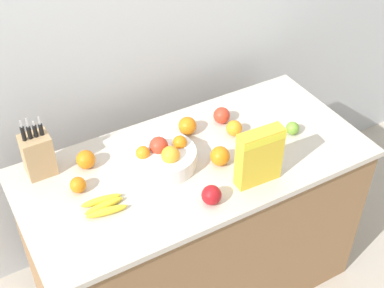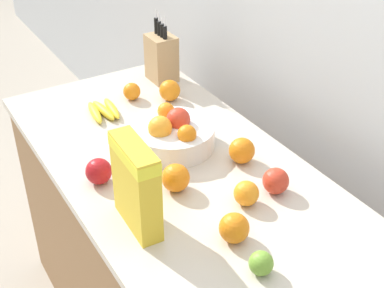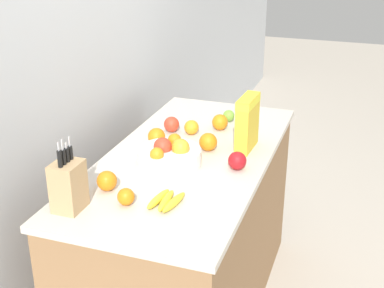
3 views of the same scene
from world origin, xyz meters
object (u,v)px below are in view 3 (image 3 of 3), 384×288
object	(u,v)px
apple_front	(237,161)
orange_mid_left	(208,142)
fruit_bowl	(169,155)
banana_bunch	(166,201)
orange_front_right	(220,122)
orange_back_center	(126,197)
knife_block	(68,185)
orange_front_left	(157,137)
orange_front_center	(107,181)
apple_leftmost	(172,124)
apple_middle	(229,116)
cereal_box	(247,121)
orange_by_cereal	(191,127)

from	to	relation	value
apple_front	orange_mid_left	xyz separation A→B (m)	(0.16, 0.19, 0.00)
fruit_bowl	banana_bunch	bearing A→B (deg)	-160.86
orange_front_right	orange_back_center	distance (m)	0.90
knife_block	apple_front	xyz separation A→B (m)	(0.55, -0.53, -0.06)
orange_front_left	orange_front_center	distance (m)	0.51
apple_leftmost	apple_middle	bearing A→B (deg)	-44.81
apple_leftmost	orange_front_left	xyz separation A→B (m)	(-0.19, 0.01, 0.00)
knife_block	banana_bunch	xyz separation A→B (m)	(0.15, -0.34, -0.09)
knife_block	banana_bunch	distance (m)	0.38
orange_back_center	banana_bunch	bearing A→B (deg)	-69.89
knife_block	apple_front	size ratio (longest dim) A/B	3.56
apple_front	orange_back_center	distance (m)	0.56
orange_mid_left	orange_front_left	world-z (taller)	orange_mid_left
orange_front_left	orange_front_center	size ratio (longest dim) A/B	1.02
knife_block	fruit_bowl	world-z (taller)	knife_block
fruit_bowl	orange_front_right	size ratio (longest dim) A/B	3.43
cereal_box	knife_block	bearing A→B (deg)	150.07
apple_leftmost	orange_front_left	world-z (taller)	orange_front_left
orange_front_left	orange_front_right	world-z (taller)	orange_front_left
orange_mid_left	banana_bunch	bearing A→B (deg)	-179.84
banana_bunch	orange_front_center	distance (m)	0.28
banana_bunch	apple_leftmost	xyz separation A→B (m)	(0.72, 0.26, 0.02)
apple_front	apple_middle	world-z (taller)	apple_front
apple_leftmost	orange_front_right	xyz separation A→B (m)	(0.11, -0.23, 0.00)
apple_front	orange_back_center	bearing A→B (deg)	143.62
orange_mid_left	orange_front_center	bearing A→B (deg)	152.45
fruit_bowl	orange_by_cereal	size ratio (longest dim) A/B	3.79
apple_middle	orange_back_center	world-z (taller)	orange_back_center
apple_front	orange_by_cereal	size ratio (longest dim) A/B	1.10
cereal_box	orange_front_left	distance (m)	0.46
banana_bunch	orange_front_right	size ratio (longest dim) A/B	2.10
orange_front_right	apple_middle	bearing A→B (deg)	-4.75
orange_front_center	orange_by_cereal	bearing A→B (deg)	-10.59
apple_front	orange_front_right	bearing A→B (deg)	25.65
orange_front_left	orange_by_cereal	distance (m)	0.22
orange_by_cereal	orange_back_center	xyz separation A→B (m)	(-0.78, 0.00, -0.00)
cereal_box	orange_mid_left	xyz separation A→B (m)	(-0.08, 0.17, -0.10)
banana_bunch	orange_by_cereal	distance (m)	0.74
banana_bunch	orange_back_center	xyz separation A→B (m)	(-0.05, 0.15, 0.02)
apple_front	apple_middle	bearing A→B (deg)	19.14
orange_mid_left	orange_front_right	distance (m)	0.28
orange_front_right	orange_back_center	xyz separation A→B (m)	(-0.89, 0.12, -0.01)
orange_front_center	fruit_bowl	bearing A→B (deg)	-27.56
apple_middle	orange_back_center	distance (m)	1.03
knife_block	orange_front_center	world-z (taller)	knife_block
apple_middle	orange_front_center	distance (m)	0.97
apple_leftmost	orange_front_right	distance (m)	0.26
fruit_bowl	orange_by_cereal	xyz separation A→B (m)	(0.39, 0.03, -0.01)
apple_front	orange_front_left	xyz separation A→B (m)	(0.14, 0.45, 0.00)
fruit_bowl	apple_middle	xyz separation A→B (m)	(0.63, -0.10, -0.02)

